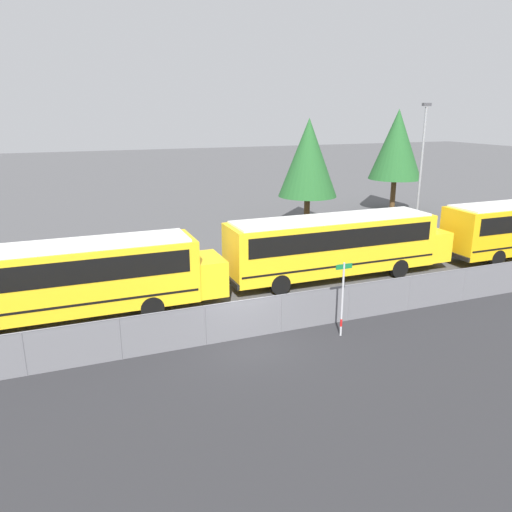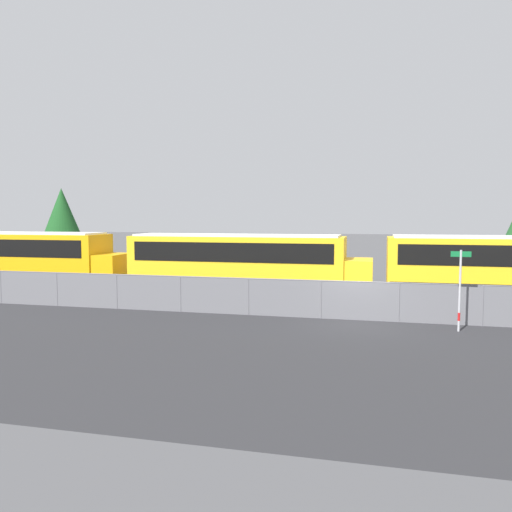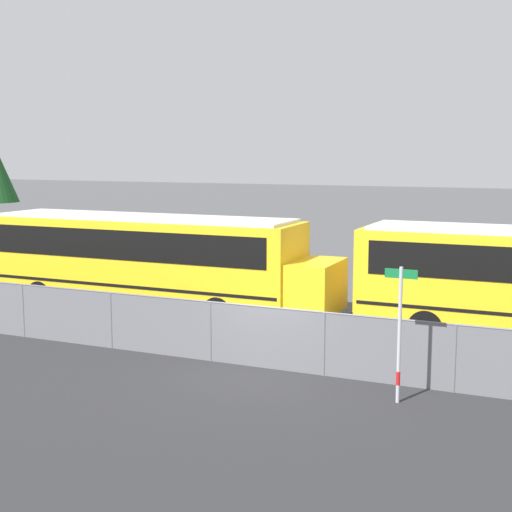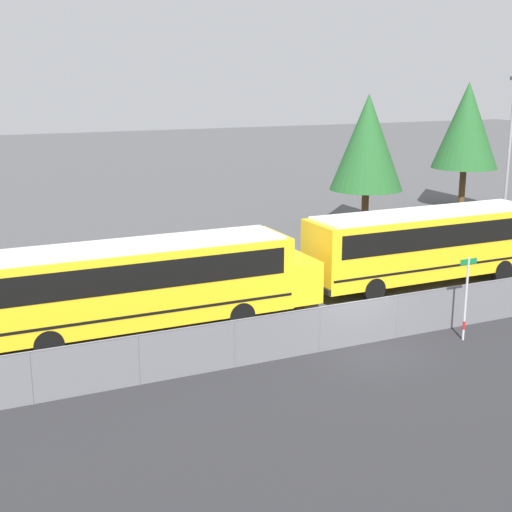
% 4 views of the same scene
% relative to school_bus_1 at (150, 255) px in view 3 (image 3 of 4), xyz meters
% --- Properties ---
extents(ground_plane, '(200.00, 200.00, 0.00)m').
position_rel_school_bus_1_xyz_m(ground_plane, '(6.12, -4.41, -1.95)').
color(ground_plane, '#4C4C4F').
extents(road_strip, '(98.91, 12.00, 0.01)m').
position_rel_school_bus_1_xyz_m(road_strip, '(6.12, -10.41, -1.95)').
color(road_strip, '#2B2B2D').
rests_on(road_strip, ground_plane).
extents(fence, '(64.98, 0.07, 1.60)m').
position_rel_school_bus_1_xyz_m(fence, '(6.12, -4.41, -1.13)').
color(fence, '#9EA0A5').
rests_on(fence, ground_plane).
extents(school_bus_1, '(12.55, 2.62, 3.29)m').
position_rel_school_bus_1_xyz_m(school_bus_1, '(0.00, 0.00, 0.00)').
color(school_bus_1, yellow).
rests_on(school_bus_1, ground_plane).
extents(street_sign, '(0.70, 0.09, 3.00)m').
position_rel_school_bus_1_xyz_m(street_sign, '(9.73, -5.57, -0.36)').
color(street_sign, '#B7B7BC').
rests_on(street_sign, ground_plane).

